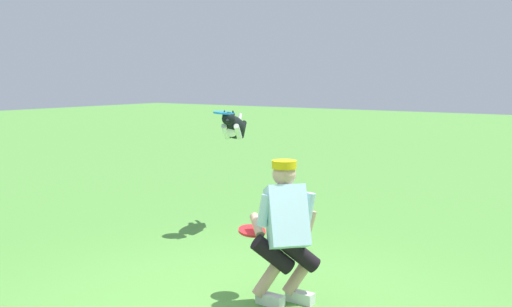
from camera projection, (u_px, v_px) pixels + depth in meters
name	position (u px, v px, depth m)	size (l,w,h in m)	color
person	(286.00, 228.00, 5.35)	(0.71, 0.58, 1.29)	silver
dog	(234.00, 127.00, 8.00)	(0.56, 0.97, 0.49)	black
frisbee_flying	(224.00, 113.00, 7.67)	(0.28, 0.28, 0.02)	#2596E8
frisbee_held	(252.00, 231.00, 5.60)	(0.26, 0.26, 0.02)	red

